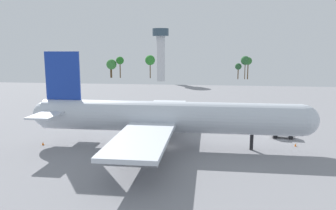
% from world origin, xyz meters
% --- Properties ---
extents(ground_plane, '(233.75, 233.75, 0.00)m').
position_xyz_m(ground_plane, '(0.00, 0.00, 0.00)').
color(ground_plane, gray).
extents(cargo_airplane, '(58.44, 49.92, 19.49)m').
position_xyz_m(cargo_airplane, '(-0.14, 0.00, 6.22)').
color(cargo_airplane, silver).
rests_on(cargo_airplane, ground_plane).
extents(fuel_truck, '(5.49, 3.13, 2.44)m').
position_xyz_m(fuel_truck, '(24.81, 10.11, 1.27)').
color(fuel_truck, white).
rests_on(fuel_truck, ground_plane).
extents(safety_cone_nose, '(0.45, 0.45, 0.65)m').
position_xyz_m(safety_cone_nose, '(26.30, 3.57, 0.32)').
color(safety_cone_nose, orange).
rests_on(safety_cone_nose, ground_plane).
extents(safety_cone_tail, '(0.49, 0.49, 0.70)m').
position_xyz_m(safety_cone_tail, '(-26.30, -2.19, 0.35)').
color(safety_cone_tail, orange).
rests_on(safety_cone_tail, ground_plane).
extents(control_tower, '(9.95, 9.95, 32.17)m').
position_xyz_m(control_tower, '(-22.05, 137.19, 19.78)').
color(control_tower, silver).
rests_on(control_tower, ground_plane).
extents(tree_line_backdrop, '(98.70, 7.04, 15.67)m').
position_xyz_m(tree_line_backdrop, '(-23.59, 156.10, 10.94)').
color(tree_line_backdrop, '#51381E').
rests_on(tree_line_backdrop, ground_plane).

